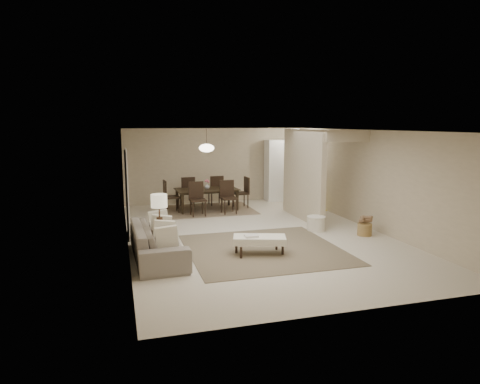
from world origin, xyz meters
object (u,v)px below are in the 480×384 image
object	(u,v)px
pantry_cabinet	(283,170)
side_table	(160,245)
wicker_basket	(365,229)
sofa	(158,242)
ottoman_bench	(259,240)
round_pouf	(316,224)
dining_table	(207,200)

from	to	relation	value
pantry_cabinet	side_table	xyz separation A→B (m)	(-4.75, -5.43, -0.78)
side_table	wicker_basket	xyz separation A→B (m)	(4.88, 0.43, -0.12)
wicker_basket	sofa	bearing A→B (deg)	-175.13
wicker_basket	ottoman_bench	bearing A→B (deg)	-166.07
round_pouf	wicker_basket	size ratio (longest dim) A/B	1.35
pantry_cabinet	sofa	size ratio (longest dim) A/B	0.89
pantry_cabinet	ottoman_bench	world-z (taller)	pantry_cabinet
pantry_cabinet	round_pouf	size ratio (longest dim) A/B	4.54
side_table	round_pouf	xyz separation A→B (m)	(3.97, 1.18, -0.09)
side_table	dining_table	xyz separation A→B (m)	(1.87, 4.44, 0.06)
round_pouf	dining_table	xyz separation A→B (m)	(-2.10, 3.26, 0.15)
round_pouf	dining_table	world-z (taller)	dining_table
pantry_cabinet	ottoman_bench	size ratio (longest dim) A/B	1.81
pantry_cabinet	dining_table	distance (m)	3.13
ottoman_bench	side_table	size ratio (longest dim) A/B	2.16
sofa	side_table	world-z (taller)	sofa
dining_table	wicker_basket	bearing A→B (deg)	-55.99
ottoman_bench	round_pouf	xyz separation A→B (m)	(1.99, 1.47, -0.12)
sofa	ottoman_bench	distance (m)	2.05
round_pouf	pantry_cabinet	bearing A→B (deg)	79.60
ottoman_bench	side_table	xyz separation A→B (m)	(-1.98, 0.29, -0.04)
sofa	wicker_basket	world-z (taller)	sofa
pantry_cabinet	dining_table	size ratio (longest dim) A/B	1.11
side_table	dining_table	bearing A→B (deg)	67.17
pantry_cabinet	sofa	world-z (taller)	pantry_cabinet
pantry_cabinet	ottoman_bench	distance (m)	6.40
side_table	sofa	bearing A→B (deg)	172.16
ottoman_bench	wicker_basket	bearing A→B (deg)	31.32
dining_table	ottoman_bench	bearing A→B (deg)	-91.59
side_table	wicker_basket	world-z (taller)	side_table
sofa	dining_table	world-z (taller)	sofa
dining_table	side_table	bearing A→B (deg)	-115.77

